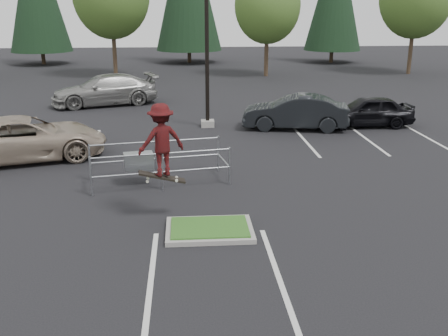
{
  "coord_description": "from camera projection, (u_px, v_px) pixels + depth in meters",
  "views": [
    {
      "loc": [
        -0.56,
        -12.2,
        5.54
      ],
      "look_at": [
        0.48,
        1.5,
        1.23
      ],
      "focal_mm": 42.0,
      "sensor_mm": 36.0,
      "label": 1
    }
  ],
  "objects": [
    {
      "name": "skateboarder",
      "position": [
        161.0,
        140.0,
        13.52
      ],
      "size": [
        1.41,
        1.13,
        2.14
      ],
      "rotation": [
        0.0,
        0.0,
        3.53
      ],
      "color": "black",
      "rests_on": "ground"
    },
    {
      "name": "car_l_tan",
      "position": [
        24.0,
        139.0,
        19.25
      ],
      "size": [
        6.32,
        4.23,
        1.61
      ],
      "primitive_type": "imported",
      "rotation": [
        0.0,
        0.0,
        1.86
      ],
      "color": "gray",
      "rests_on": "ground"
    },
    {
      "name": "car_r_charc",
      "position": [
        295.0,
        112.0,
        24.05
      ],
      "size": [
        5.01,
        2.49,
        1.58
      ],
      "primitive_type": "imported",
      "rotation": [
        0.0,
        0.0,
        4.53
      ],
      "color": "black",
      "rests_on": "ground"
    },
    {
      "name": "cart_corral",
      "position": [
        143.0,
        161.0,
        16.66
      ],
      "size": [
        4.55,
        2.3,
        1.23
      ],
      "rotation": [
        0.0,
        0.0,
        0.18
      ],
      "color": "#92959A",
      "rests_on": "ground"
    },
    {
      "name": "light_pole",
      "position": [
        207.0,
        27.0,
        23.39
      ],
      "size": [
        0.7,
        0.6,
        10.12
      ],
      "color": "gray",
      "rests_on": "ground"
    },
    {
      "name": "car_r_black",
      "position": [
        367.0,
        111.0,
        24.6
      ],
      "size": [
        4.24,
        1.72,
        1.44
      ],
      "primitive_type": "imported",
      "rotation": [
        0.0,
        0.0,
        4.71
      ],
      "color": "black",
      "rests_on": "ground"
    },
    {
      "name": "stall_lines",
      "position": [
        164.0,
        164.0,
        18.94
      ],
      "size": [
        22.62,
        17.6,
        0.01
      ],
      "color": "silver",
      "rests_on": "ground"
    },
    {
      "name": "car_far_silver",
      "position": [
        106.0,
        90.0,
        29.81
      ],
      "size": [
        6.38,
        4.14,
        1.72
      ],
      "primitive_type": "imported",
      "rotation": [
        0.0,
        0.0,
        5.03
      ],
      "color": "gray",
      "rests_on": "ground"
    },
    {
      "name": "decid_c",
      "position": [
        267.0,
        8.0,
        40.54
      ],
      "size": [
        5.12,
        5.12,
        8.38
      ],
      "color": "#38281C",
      "rests_on": "ground"
    },
    {
      "name": "ground",
      "position": [
        210.0,
        232.0,
        13.3
      ],
      "size": [
        120.0,
        120.0,
        0.0
      ],
      "primitive_type": "plane",
      "color": "black",
      "rests_on": "ground"
    },
    {
      "name": "grass_median",
      "position": [
        210.0,
        229.0,
        13.28
      ],
      "size": [
        2.2,
        1.6,
        0.16
      ],
      "color": "gray",
      "rests_on": "ground"
    }
  ]
}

